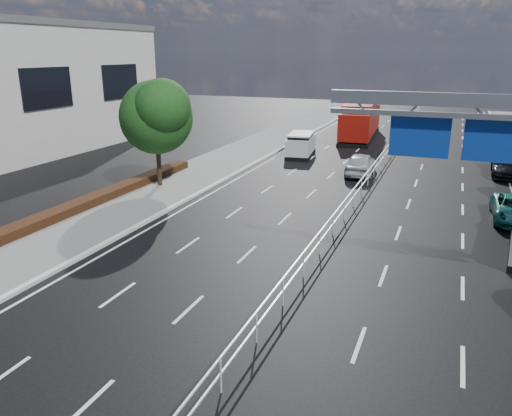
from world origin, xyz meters
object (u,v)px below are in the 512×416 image
(near_car_silver, at_px, (361,164))
(parked_car_dark, at_px, (506,166))
(red_bus, at_px, (361,119))
(white_minivan, at_px, (301,145))
(near_car_dark, at_px, (359,117))

(near_car_silver, relative_size, parked_car_dark, 0.98)
(red_bus, height_order, parked_car_dark, red_bus)
(white_minivan, relative_size, parked_car_dark, 0.99)
(near_car_silver, height_order, near_car_dark, near_car_silver)
(white_minivan, distance_m, red_bus, 11.11)
(near_car_dark, bearing_deg, parked_car_dark, 118.74)
(white_minivan, distance_m, near_car_dark, 21.27)
(near_car_dark, bearing_deg, white_minivan, 84.41)
(near_car_dark, relative_size, parked_car_dark, 0.90)
(red_bus, xyz_separation_m, near_car_dark, (-1.98, 10.53, -1.14))
(near_car_dark, bearing_deg, red_bus, 97.28)
(red_bus, bearing_deg, white_minivan, -108.50)
(red_bus, relative_size, near_car_silver, 2.65)
(white_minivan, bearing_deg, red_bus, 67.82)
(red_bus, distance_m, near_car_dark, 10.78)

